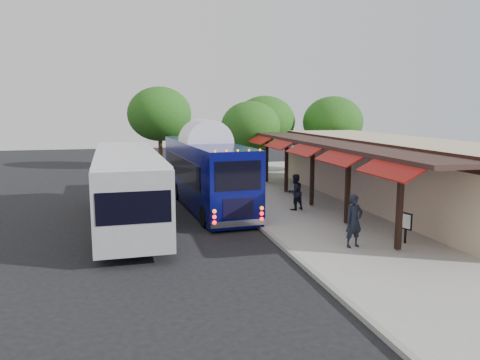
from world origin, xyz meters
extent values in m
plane|color=black|center=(0.00, 0.00, 0.00)|extent=(90.00, 90.00, 0.00)
cube|color=#9E9B93|center=(5.00, 4.00, 0.07)|extent=(10.00, 40.00, 0.15)
cube|color=gray|center=(0.05, 4.00, 0.07)|extent=(0.20, 40.00, 0.16)
cube|color=tan|center=(8.50, 4.00, 1.80)|extent=(5.00, 20.00, 3.60)
cube|color=black|center=(5.98, 4.00, 3.30)|extent=(0.06, 20.00, 0.60)
cube|color=#331E19|center=(4.90, 4.00, 3.40)|extent=(2.60, 20.00, 0.18)
cube|color=black|center=(3.78, -4.00, 1.80)|extent=(0.18, 0.18, 3.16)
cube|color=#9B120E|center=(3.35, -4.00, 3.15)|extent=(1.00, 3.20, 0.57)
cube|color=black|center=(3.78, 0.00, 1.80)|extent=(0.18, 0.18, 3.16)
cube|color=#9B120E|center=(3.35, 0.00, 3.15)|extent=(1.00, 3.20, 0.57)
cube|color=black|center=(3.78, 4.00, 1.80)|extent=(0.18, 0.18, 3.16)
cube|color=#9B120E|center=(3.35, 4.00, 3.15)|extent=(1.00, 3.20, 0.57)
cube|color=black|center=(3.78, 8.00, 1.80)|extent=(0.18, 0.18, 3.16)
cube|color=#9B120E|center=(3.35, 8.00, 3.15)|extent=(1.00, 3.20, 0.57)
cube|color=black|center=(3.78, 12.00, 1.80)|extent=(0.18, 0.18, 3.16)
cube|color=#9B120E|center=(3.35, 12.00, 3.15)|extent=(1.00, 3.20, 0.57)
sphere|color=#176F7F|center=(4.20, -2.00, 2.88)|extent=(0.26, 0.26, 0.26)
sphere|color=#176F7F|center=(4.20, 3.00, 2.88)|extent=(0.26, 0.26, 0.26)
sphere|color=#176F7F|center=(4.20, 8.00, 2.88)|extent=(0.26, 0.26, 0.26)
cube|color=#070957|center=(-1.45, 6.06, 1.94)|extent=(3.24, 11.62, 3.01)
cube|color=#070957|center=(-1.45, 6.06, 0.29)|extent=(3.18, 11.50, 0.33)
ellipsoid|color=white|center=(-1.45, 6.06, 3.42)|extent=(3.22, 11.39, 0.54)
cube|color=black|center=(-1.45, 0.31, 2.44)|extent=(2.00, 0.17, 1.24)
cube|color=silver|center=(-1.45, 0.38, 0.40)|extent=(2.40, 0.34, 0.27)
sphere|color=#FF0C0C|center=(-2.50, 0.29, 0.65)|extent=(0.17, 0.17, 0.17)
sphere|color=#FF0C0C|center=(-0.40, 0.29, 0.65)|extent=(0.17, 0.17, 0.17)
cylinder|color=black|center=(-2.55, 1.70, 0.50)|extent=(0.36, 1.01, 0.99)
cylinder|color=black|center=(-0.35, 1.70, 0.50)|extent=(0.36, 1.01, 0.99)
cylinder|color=black|center=(-2.55, 9.73, 0.50)|extent=(0.36, 1.01, 0.99)
cylinder|color=black|center=(-0.35, 9.73, 0.50)|extent=(0.36, 1.01, 0.99)
cube|color=gray|center=(-5.55, 2.98, 1.80)|extent=(3.04, 12.41, 2.84)
cube|color=black|center=(-6.90, 2.98, 2.04)|extent=(0.34, 10.48, 1.07)
cube|color=black|center=(-4.20, 2.98, 2.04)|extent=(0.34, 10.48, 1.07)
cube|color=silver|center=(-5.55, 2.98, 3.26)|extent=(2.98, 12.16, 0.11)
cylinder|color=black|center=(-6.78, -1.34, 0.51)|extent=(0.33, 1.04, 1.03)
cylinder|color=black|center=(-4.31, -1.34, 0.51)|extent=(0.33, 1.04, 1.03)
cylinder|color=black|center=(-6.78, 6.68, 0.51)|extent=(0.33, 1.04, 1.03)
cylinder|color=black|center=(-4.31, 6.68, 0.51)|extent=(0.33, 1.04, 1.03)
imported|color=black|center=(2.48, -3.15, 1.13)|extent=(0.80, 0.60, 1.97)
imported|color=black|center=(2.62, 3.38, 1.06)|extent=(1.07, 0.95, 1.81)
imported|color=black|center=(0.60, 7.57, 0.92)|extent=(0.96, 0.57, 1.54)
imported|color=black|center=(2.20, 12.81, 1.11)|extent=(1.36, 0.95, 1.92)
cube|color=black|center=(4.63, -3.16, 0.74)|extent=(0.08, 0.08, 1.18)
cube|color=black|center=(4.63, -3.16, 1.01)|extent=(0.19, 0.53, 0.64)
cube|color=white|center=(4.60, -3.16, 1.01)|extent=(0.14, 0.44, 0.54)
cylinder|color=#382314|center=(3.71, 16.03, 1.30)|extent=(0.36, 0.36, 2.61)
ellipsoid|color=#195515|center=(3.71, 16.03, 3.85)|extent=(4.50, 4.50, 3.82)
cylinder|color=#382314|center=(5.37, 17.81, 1.40)|extent=(0.36, 0.36, 2.81)
ellipsoid|color=#195515|center=(5.37, 17.81, 4.15)|extent=(4.85, 4.85, 4.13)
cylinder|color=#382314|center=(10.74, 16.67, 1.40)|extent=(0.36, 0.36, 2.79)
ellipsoid|color=#195515|center=(10.74, 16.67, 4.13)|extent=(4.82, 4.82, 4.10)
cylinder|color=#382314|center=(-2.59, 22.97, 1.60)|extent=(0.36, 0.36, 3.20)
ellipsoid|color=#195515|center=(-2.59, 22.97, 4.73)|extent=(5.53, 5.53, 4.70)
camera|label=1|loc=(-5.56, -18.35, 5.22)|focal=35.00mm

